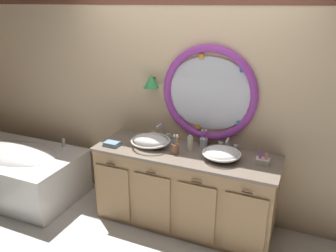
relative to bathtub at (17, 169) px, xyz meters
The scene contains 13 objects.
ground_plane 2.05m from the bathtub, ahead, with size 14.00×14.00×0.00m, color silver.
back_wall_assembly 2.33m from the bathtub, 16.74° to the left, with size 6.40×0.26×2.60m.
vanity_counter 2.15m from the bathtub, ahead, with size 1.91×0.66×0.86m.
bathtub is the anchor object (origin of this frame).
sink_basin_left 1.86m from the bathtub, ahead, with size 0.42×0.42×0.14m.
sink_basin_right 2.59m from the bathtub, ahead, with size 0.38×0.38×0.13m.
faucet_set_left 1.91m from the bathtub, 15.78° to the left, with size 0.23×0.13×0.18m.
faucet_set_right 2.63m from the bathtub, 11.08° to the left, with size 0.21×0.13×0.13m.
toothbrush_holder_left 2.14m from the bathtub, ahead, with size 0.08×0.08×0.21m.
toothbrush_holder_right 2.38m from the bathtub, 12.09° to the left, with size 0.09×0.09×0.20m.
soap_dispenser 2.26m from the bathtub, ahead, with size 0.06×0.07×0.17m.
folded_hand_towel 1.46m from the bathtub, ahead, with size 0.17×0.13×0.04m.
toiletry_basket 2.97m from the bathtub, ahead, with size 0.13×0.08×0.13m.
Camera 1 is at (1.20, -2.72, 2.31)m, focal length 35.96 mm.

